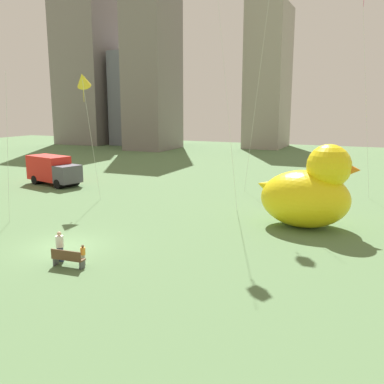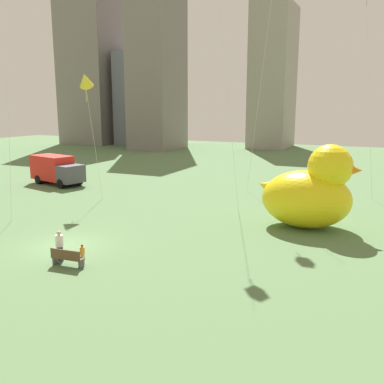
{
  "view_description": "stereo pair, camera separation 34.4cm",
  "coord_description": "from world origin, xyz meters",
  "px_view_note": "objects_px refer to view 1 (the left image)",
  "views": [
    {
      "loc": [
        15.69,
        -18.03,
        7.74
      ],
      "look_at": [
        6.23,
        3.58,
        2.96
      ],
      "focal_mm": 39.92,
      "sensor_mm": 36.0,
      "label": 1
    },
    {
      "loc": [
        16.0,
        -17.89,
        7.74
      ],
      "look_at": [
        6.23,
        3.58,
        2.96
      ],
      "focal_mm": 39.92,
      "sensor_mm": 36.0,
      "label": 2
    }
  ],
  "objects_px": {
    "park_bench": "(68,258)",
    "box_truck": "(53,170)",
    "person_adult": "(60,245)",
    "person_child": "(83,253)",
    "giant_inflatable_duck": "(309,192)",
    "kite_yellow": "(83,80)"
  },
  "relations": [
    {
      "from": "park_bench",
      "to": "giant_inflatable_duck",
      "type": "relative_size",
      "value": 0.26
    },
    {
      "from": "park_bench",
      "to": "giant_inflatable_duck",
      "type": "distance_m",
      "value": 15.41
    },
    {
      "from": "person_child",
      "to": "giant_inflatable_duck",
      "type": "relative_size",
      "value": 0.15
    },
    {
      "from": "park_bench",
      "to": "box_truck",
      "type": "height_order",
      "value": "box_truck"
    },
    {
      "from": "park_bench",
      "to": "person_child",
      "type": "bearing_deg",
      "value": 58.18
    },
    {
      "from": "giant_inflatable_duck",
      "to": "box_truck",
      "type": "bearing_deg",
      "value": 168.28
    },
    {
      "from": "person_adult",
      "to": "person_child",
      "type": "distance_m",
      "value": 1.33
    },
    {
      "from": "person_child",
      "to": "kite_yellow",
      "type": "bearing_deg",
      "value": 126.01
    },
    {
      "from": "person_adult",
      "to": "person_child",
      "type": "relative_size",
      "value": 1.58
    },
    {
      "from": "park_bench",
      "to": "person_adult",
      "type": "bearing_deg",
      "value": 150.31
    },
    {
      "from": "person_adult",
      "to": "box_truck",
      "type": "relative_size",
      "value": 0.24
    },
    {
      "from": "person_child",
      "to": "kite_yellow",
      "type": "xyz_separation_m",
      "value": [
        -8.9,
        12.24,
        9.18
      ]
    },
    {
      "from": "giant_inflatable_duck",
      "to": "kite_yellow",
      "type": "distance_m",
      "value": 19.55
    },
    {
      "from": "box_truck",
      "to": "park_bench",
      "type": "bearing_deg",
      "value": -47.13
    },
    {
      "from": "person_child",
      "to": "park_bench",
      "type": "bearing_deg",
      "value": -121.82
    },
    {
      "from": "person_child",
      "to": "box_truck",
      "type": "bearing_deg",
      "value": 134.73
    },
    {
      "from": "person_adult",
      "to": "giant_inflatable_duck",
      "type": "bearing_deg",
      "value": 47.63
    },
    {
      "from": "person_child",
      "to": "kite_yellow",
      "type": "relative_size",
      "value": 0.09
    },
    {
      "from": "person_adult",
      "to": "kite_yellow",
      "type": "distance_m",
      "value": 17.05
    },
    {
      "from": "person_adult",
      "to": "giant_inflatable_duck",
      "type": "relative_size",
      "value": 0.24
    },
    {
      "from": "park_bench",
      "to": "kite_yellow",
      "type": "xyz_separation_m",
      "value": [
        -8.48,
        12.9,
        9.26
      ]
    },
    {
      "from": "person_child",
      "to": "giant_inflatable_duck",
      "type": "distance_m",
      "value": 14.63
    }
  ]
}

